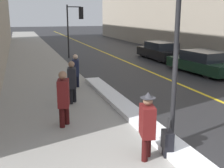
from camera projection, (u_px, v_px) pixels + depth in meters
sidewalk_slab at (38, 64)px, 18.87m from camera, size 4.00×80.00×0.01m
road_centre_stripe at (121, 60)px, 20.72m from camera, size 0.16×80.00×0.00m
snow_bank_curb at (126, 108)px, 9.67m from camera, size 0.70×9.41×0.16m
lamp_post at (178, 16)px, 6.40m from camera, size 0.28×0.28×5.37m
traffic_light_near at (76, 20)px, 21.27m from camera, size 1.30×0.46×3.95m
pedestrian_in_glasses at (147, 123)px, 6.22m from camera, size 0.39×0.72×1.59m
pedestrian_trailing at (64, 96)px, 8.10m from camera, size 0.43×0.59×1.66m
pedestrian_nearside at (72, 80)px, 10.27m from camera, size 0.41×0.57×1.58m
pedestrian_with_shoulder_bag at (76, 69)px, 12.49m from camera, size 0.39×0.73×1.52m
parked_car_dark_green at (203, 63)px, 15.87m from camera, size 2.28×4.51×1.25m
parked_car_black at (160, 51)px, 20.83m from camera, size 1.83×4.59×1.29m
rolling_suitcase at (167, 143)px, 6.51m from camera, size 0.30×0.40×0.95m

